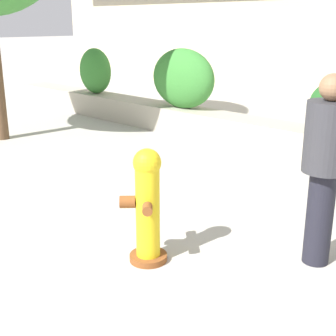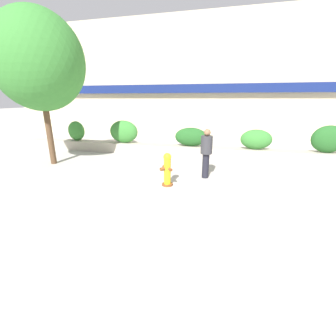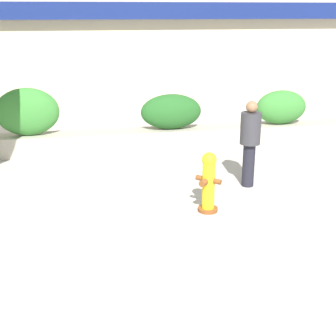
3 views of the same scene
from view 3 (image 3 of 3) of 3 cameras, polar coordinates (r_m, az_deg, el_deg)
The scene contains 7 objects.
ground_plane at distance 6.72m, azimuth 9.27°, elevation -11.68°, with size 120.00×120.00×0.00m, color #B2ADA3.
planter_wall_low at distance 12.03m, azimuth -0.28°, elevation 3.63°, with size 18.00×0.70×0.50m, color #ADA393.
hedge_bush_1 at distance 11.72m, azimuth -16.78°, elevation 6.57°, with size 1.51×0.65×1.15m, color #387F33.
hedge_bush_2 at distance 11.89m, azimuth 0.38°, elevation 6.89°, with size 1.55×0.70×0.89m, color #235B23.
hedge_bush_3 at distance 12.79m, azimuth 13.63°, elevation 7.22°, with size 1.36×0.68×0.89m, color #387F33.
fire_hydrant at distance 8.13m, azimuth 4.94°, elevation -1.68°, with size 0.50×0.50×1.08m.
pedestrian at distance 9.32m, azimuth 9.97°, elevation 3.56°, with size 0.55×0.55×1.73m.
Camera 3 is at (-2.11, -5.42, 3.37)m, focal length 50.00 mm.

